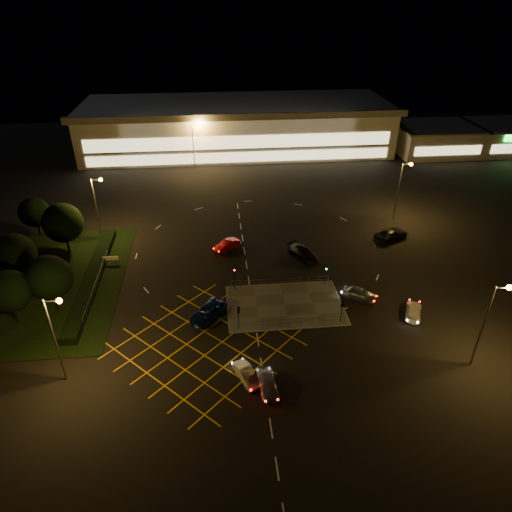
{
  "coord_description": "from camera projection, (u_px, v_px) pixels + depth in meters",
  "views": [
    {
      "loc": [
        -6.01,
        -47.02,
        34.6
      ],
      "look_at": [
        -0.73,
        6.96,
        2.0
      ],
      "focal_mm": 32.0,
      "sensor_mm": 36.0,
      "label": 1
    }
  ],
  "objects": [
    {
      "name": "supermarket",
      "position": [
        237.0,
        126.0,
        108.54
      ],
      "size": [
        72.0,
        26.5,
        10.5
      ],
      "color": "beige",
      "rests_on": "ground"
    },
    {
      "name": "car_far_dkgrey",
      "position": [
        303.0,
        253.0,
        66.39
      ],
      "size": [
        4.76,
        5.76,
        1.57
      ],
      "primitive_type": "imported",
      "rotation": [
        0.0,
        0.0,
        0.56
      ],
      "color": "black",
      "rests_on": "ground"
    },
    {
      "name": "streetlight_far_right",
      "position": [
        378.0,
        131.0,
        100.24
      ],
      "size": [
        1.78,
        0.56,
        10.03
      ],
      "color": "slate",
      "rests_on": "ground"
    },
    {
      "name": "car_left_blue",
      "position": [
        208.0,
        312.0,
        54.49
      ],
      "size": [
        5.16,
        5.93,
        1.52
      ],
      "primitive_type": "imported",
      "rotation": [
        0.0,
        0.0,
        5.68
      ],
      "color": "#0C1C48",
      "rests_on": "ground"
    },
    {
      "name": "car_queue_white",
      "position": [
        247.0,
        374.0,
        46.0
      ],
      "size": [
        2.77,
        4.18,
        1.3
      ],
      "primitive_type": "imported",
      "rotation": [
        0.0,
        0.0,
        0.39
      ],
      "color": "silver",
      "rests_on": "ground"
    },
    {
      "name": "streetlight_ne",
      "position": [
        402.0,
        183.0,
        74.15
      ],
      "size": [
        1.78,
        0.56,
        10.03
      ],
      "color": "slate",
      "rests_on": "ground"
    },
    {
      "name": "car_approach_white",
      "position": [
        413.0,
        311.0,
        54.91
      ],
      "size": [
        3.46,
        4.67,
        1.26
      ],
      "primitive_type": "imported",
      "rotation": [
        0.0,
        0.0,
        2.7
      ],
      "color": "silver",
      "rests_on": "ground"
    },
    {
      "name": "streetlight_sw",
      "position": [
        56.0,
        329.0,
        43.02
      ],
      "size": [
        1.78,
        0.56,
        10.03
      ],
      "color": "slate",
      "rests_on": "ground"
    },
    {
      "name": "signal_ne",
      "position": [
        326.0,
        270.0,
        59.58
      ],
      "size": [
        0.28,
        0.3,
        3.15
      ],
      "color": "black",
      "rests_on": "pedestrian_island"
    },
    {
      "name": "retail_unit_b",
      "position": [
        500.0,
        137.0,
        107.97
      ],
      "size": [
        14.8,
        14.8,
        6.35
      ],
      "color": "beige",
      "rests_on": "ground"
    },
    {
      "name": "streetlight_se",
      "position": [
        491.0,
        315.0,
        44.81
      ],
      "size": [
        1.78,
        0.56,
        10.03
      ],
      "color": "slate",
      "rests_on": "ground"
    },
    {
      "name": "tree_e",
      "position": [
        49.0,
        278.0,
        53.87
      ],
      "size": [
        5.4,
        5.4,
        7.35
      ],
      "color": "black",
      "rests_on": "ground"
    },
    {
      "name": "tree_a",
      "position": [
        9.0,
        292.0,
        51.99
      ],
      "size": [
        5.04,
        5.04,
        6.86
      ],
      "color": "black",
      "rests_on": "ground"
    },
    {
      "name": "pedestrian_island",
      "position": [
        285.0,
        305.0,
        56.86
      ],
      "size": [
        14.0,
        9.0,
        0.12
      ],
      "primitive_type": "cube",
      "color": "#4C4944",
      "rests_on": "ground"
    },
    {
      "name": "streetlight_nw",
      "position": [
        98.0,
        200.0,
        68.44
      ],
      "size": [
        1.78,
        0.56,
        10.03
      ],
      "color": "slate",
      "rests_on": "ground"
    },
    {
      "name": "signal_nw",
      "position": [
        235.0,
        275.0,
        58.58
      ],
      "size": [
        0.28,
        0.3,
        3.15
      ],
      "color": "black",
      "rests_on": "pedestrian_island"
    },
    {
      "name": "signal_se",
      "position": [
        342.0,
        307.0,
        52.77
      ],
      "size": [
        0.28,
        0.3,
        3.15
      ],
      "rotation": [
        0.0,
        0.0,
        3.14
      ],
      "color": "black",
      "rests_on": "pedestrian_island"
    },
    {
      "name": "car_circ_red",
      "position": [
        227.0,
        245.0,
        68.54
      ],
      "size": [
        4.33,
        3.83,
        1.42
      ],
      "primitive_type": "imported",
      "rotation": [
        0.0,
        0.0,
        5.37
      ],
      "color": "#9E0B18",
      "rests_on": "ground"
    },
    {
      "name": "ground",
      "position": [
        267.0,
        297.0,
        58.43
      ],
      "size": [
        180.0,
        180.0,
        0.0
      ],
      "primitive_type": "plane",
      "color": "black",
      "rests_on": "ground"
    },
    {
      "name": "streetlight_far_left",
      "position": [
        195.0,
        139.0,
        95.2
      ],
      "size": [
        1.78,
        0.56,
        10.03
      ],
      "color": "slate",
      "rests_on": "ground"
    },
    {
      "name": "tree_d",
      "position": [
        34.0,
        212.0,
        70.59
      ],
      "size": [
        4.68,
        4.68,
        6.37
      ],
      "color": "black",
      "rests_on": "ground"
    },
    {
      "name": "grass_verge",
      "position": [
        55.0,
        282.0,
        61.2
      ],
      "size": [
        18.0,
        30.0,
        0.08
      ],
      "primitive_type": "cube",
      "color": "black",
      "rests_on": "ground"
    },
    {
      "name": "hedge",
      "position": [
        92.0,
        277.0,
        61.38
      ],
      "size": [
        2.0,
        26.0,
        1.0
      ],
      "primitive_type": "cube",
      "color": "black",
      "rests_on": "ground"
    },
    {
      "name": "retail_unit_a",
      "position": [
        435.0,
        139.0,
        106.65
      ],
      "size": [
        18.8,
        14.8,
        6.35
      ],
      "color": "beige",
      "rests_on": "ground"
    },
    {
      "name": "signal_sw",
      "position": [
        239.0,
        313.0,
        51.77
      ],
      "size": [
        0.28,
        0.3,
        3.15
      ],
      "rotation": [
        0.0,
        0.0,
        3.14
      ],
      "color": "black",
      "rests_on": "pedestrian_island"
    },
    {
      "name": "car_east_grey",
      "position": [
        392.0,
        234.0,
        71.48
      ],
      "size": [
        6.18,
        4.91,
        1.56
      ],
      "primitive_type": "imported",
      "rotation": [
        0.0,
        0.0,
        2.05
      ],
      "color": "black",
      "rests_on": "ground"
    },
    {
      "name": "tree_b",
      "position": [
        15.0,
        254.0,
        58.49
      ],
      "size": [
        5.4,
        5.4,
        7.35
      ],
      "color": "black",
      "rests_on": "ground"
    },
    {
      "name": "car_near_silver",
      "position": [
        268.0,
        384.0,
        44.81
      ],
      "size": [
        2.09,
        4.54,
        1.51
      ],
      "primitive_type": "imported",
      "rotation": [
        0.0,
        0.0,
        0.07
      ],
      "color": "#A0A3A7",
      "rests_on": "ground"
    },
    {
      "name": "tree_c",
      "position": [
        63.0,
        223.0,
        65.49
      ],
      "size": [
        5.76,
        5.76,
        7.84
      ],
      "color": "black",
      "rests_on": "ground"
    },
    {
      "name": "car_right_silver",
      "position": [
        359.0,
        294.0,
        57.78
      ],
      "size": [
        4.53,
        3.8,
        1.46
      ],
      "primitive_type": "imported",
      "rotation": [
        0.0,
        0.0,
        0.99
      ],
      "color": "#A8ABAF",
      "rests_on": "ground"
    }
  ]
}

